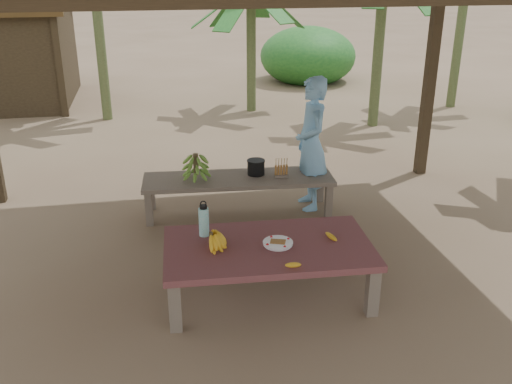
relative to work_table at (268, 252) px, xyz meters
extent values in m
plane|color=brown|center=(-0.04, 0.42, -0.43)|extent=(80.00, 80.00, 0.00)
cube|color=black|center=(2.76, 2.72, 0.92)|extent=(0.13, 0.13, 2.70)
cube|color=brown|center=(-0.84, -0.38, -0.21)|extent=(0.10, 0.10, 0.44)
cube|color=brown|center=(0.80, -0.46, -0.21)|extent=(0.10, 0.10, 0.44)
cube|color=brown|center=(-0.80, 0.46, -0.21)|extent=(0.10, 0.10, 0.44)
cube|color=brown|center=(0.84, 0.38, -0.21)|extent=(0.10, 0.10, 0.44)
cube|color=maroon|center=(0.00, 0.00, 0.04)|extent=(1.85, 1.09, 0.06)
cube|color=brown|center=(-1.02, 1.67, -0.23)|extent=(0.09, 0.09, 0.40)
cube|color=brown|center=(1.04, 1.52, -0.23)|extent=(0.09, 0.09, 0.40)
cube|color=brown|center=(-0.99, 2.12, -0.23)|extent=(0.09, 0.09, 0.40)
cube|color=brown|center=(1.07, 1.98, -0.23)|extent=(0.09, 0.09, 0.40)
cube|color=brown|center=(0.03, 1.82, -0.01)|extent=(2.24, 0.76, 0.05)
cylinder|color=white|center=(0.08, -0.02, 0.07)|extent=(0.24, 0.24, 0.01)
cylinder|color=white|center=(0.08, -0.02, 0.09)|extent=(0.26, 0.26, 0.02)
cube|color=brown|center=(0.08, -0.02, 0.09)|extent=(0.15, 0.13, 0.02)
ellipsoid|color=yellow|center=(0.12, -0.42, 0.09)|extent=(0.15, 0.06, 0.04)
ellipsoid|color=yellow|center=(0.57, 0.01, 0.09)|extent=(0.09, 0.16, 0.04)
cylinder|color=#3DBFB4|center=(-0.53, 0.29, 0.20)|extent=(0.09, 0.09, 0.26)
cylinder|color=black|center=(-0.53, 0.29, 0.34)|extent=(0.07, 0.07, 0.03)
torus|color=black|center=(-0.53, 0.29, 0.37)|extent=(0.06, 0.01, 0.06)
cylinder|color=black|center=(0.25, 1.88, 0.10)|extent=(0.20, 0.20, 0.17)
imported|color=#7CBBEB|center=(0.90, 1.86, 0.36)|extent=(0.38, 0.58, 1.59)
cylinder|color=#596638|center=(3.04, 5.21, 0.99)|extent=(0.18, 0.18, 2.84)
cylinder|color=#596638|center=(1.06, 6.69, 0.77)|extent=(0.18, 0.18, 2.40)
cylinder|color=#596638|center=(-1.73, 6.54, 1.36)|extent=(0.18, 0.18, 3.59)
cylinder|color=#596638|center=(5.14, 6.27, 1.28)|extent=(0.18, 0.18, 3.43)
camera|label=1|loc=(-0.92, -4.31, 2.36)|focal=40.00mm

